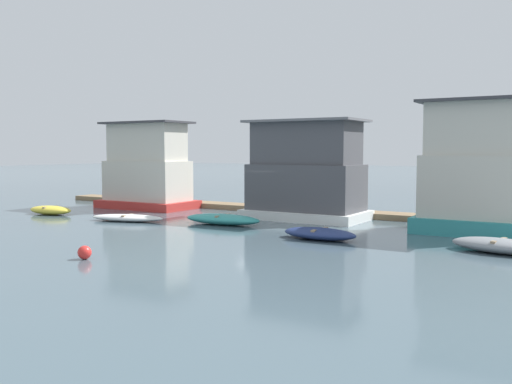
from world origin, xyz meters
TOP-DOWN VIEW (x-y plane):
  - ground_plane at (0.00, 0.00)m, footprint 200.00×200.00m
  - dock_walkway at (0.00, 2.66)m, footprint 33.80×1.59m
  - houseboat_red at (-8.60, 0.27)m, footprint 5.86×3.37m
  - houseboat_white at (2.24, 0.27)m, footprint 6.17×3.56m
  - houseboat_teal at (10.86, -0.29)m, footprint 5.19×3.70m
  - dinghy_yellow at (-10.79, -5.22)m, footprint 2.86×1.51m
  - dinghy_white at (-4.99, -5.23)m, footprint 4.03×2.15m
  - dinghy_teal at (-0.21, -3.75)m, footprint 4.05×1.74m
  - dinghy_navy at (5.72, -5.49)m, footprint 3.21×1.61m
  - dinghy_grey at (12.32, -4.96)m, footprint 3.51×2.07m
  - buoy_red at (0.91, -13.30)m, footprint 0.45×0.45m

SIDE VIEW (x-z plane):
  - ground_plane at x=0.00m, z-range 0.00..0.00m
  - dock_walkway at x=0.00m, z-range 0.00..0.30m
  - dinghy_white at x=-4.99m, z-range 0.00..0.35m
  - buoy_red at x=0.91m, z-range 0.00..0.45m
  - dinghy_navy at x=5.72m, z-range 0.00..0.47m
  - dinghy_yellow at x=-10.79m, z-range 0.00..0.49m
  - dinghy_teal at x=-0.21m, z-range 0.00..0.51m
  - dinghy_grey at x=12.32m, z-range 0.00..0.51m
  - houseboat_white at x=2.24m, z-range -0.18..4.92m
  - houseboat_red at x=-8.60m, z-range -0.25..5.03m
  - houseboat_teal at x=10.86m, z-range -0.21..5.50m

